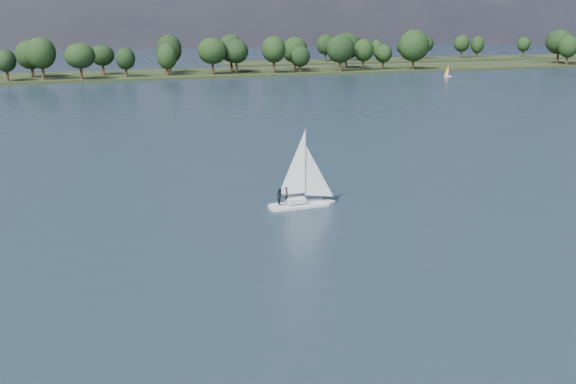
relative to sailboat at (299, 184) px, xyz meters
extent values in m
plane|color=#233342|center=(3.62, 64.70, -2.44)|extent=(700.00, 700.00, 0.00)
cube|color=black|center=(3.62, 176.70, -2.44)|extent=(660.00, 40.00, 1.50)
cube|color=black|center=(163.62, 224.70, -2.44)|extent=(220.00, 30.00, 1.40)
cube|color=silver|center=(0.10, 0.00, -2.44)|extent=(6.65, 1.90, 0.78)
cube|color=silver|center=(0.10, 0.00, -1.66)|extent=(1.96, 1.18, 0.49)
cylinder|color=#ACACB3|center=(0.10, 0.00, 2.00)|extent=(0.12, 0.12, 7.81)
imported|color=black|center=(-1.31, 0.27, -1.05)|extent=(0.41, 0.62, 1.68)
imported|color=black|center=(-2.16, -0.09, -1.05)|extent=(0.65, 0.83, 1.68)
cube|color=white|center=(111.23, 134.66, -2.44)|extent=(2.72, 2.38, 0.42)
cylinder|color=silver|center=(111.23, 134.66, -0.34)|extent=(0.07, 0.07, 3.74)
camera|label=1|loc=(-24.14, -59.63, 16.29)|focal=40.00mm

